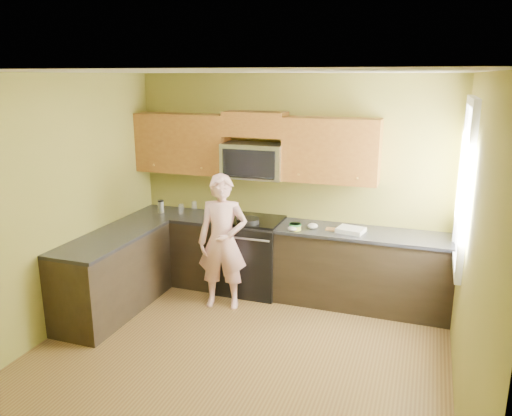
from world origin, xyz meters
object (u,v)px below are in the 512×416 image
at_px(woman, 223,242).
at_px(butter_tub, 295,230).
at_px(microwave, 254,177).
at_px(travel_mug, 161,213).
at_px(stove, 251,255).
at_px(frying_pan, 248,223).

distance_m(woman, butter_tub, 0.86).
bearing_deg(microwave, butter_tub, -26.01).
height_order(butter_tub, travel_mug, travel_mug).
xyz_separation_m(stove, butter_tub, (0.62, -0.18, 0.45)).
relative_size(stove, woman, 0.60).
height_order(microwave, butter_tub, microwave).
height_order(microwave, frying_pan, microwave).
xyz_separation_m(woman, travel_mug, (-1.09, 0.51, 0.12)).
distance_m(microwave, frying_pan, 0.59).
xyz_separation_m(woman, frying_pan, (0.19, 0.33, 0.15)).
height_order(stove, microwave, microwave).
bearing_deg(woman, travel_mug, 142.76).
bearing_deg(stove, butter_tub, -15.93).
xyz_separation_m(stove, microwave, (0.00, 0.12, 0.97)).
xyz_separation_m(frying_pan, butter_tub, (0.59, 0.02, -0.03)).
relative_size(microwave, woman, 0.48).
bearing_deg(stove, microwave, 90.00).
relative_size(stove, butter_tub, 6.95).
distance_m(woman, travel_mug, 1.21).
bearing_deg(travel_mug, stove, 0.64).
xyz_separation_m(microwave, woman, (-0.16, -0.65, -0.65)).
distance_m(stove, butter_tub, 0.78).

